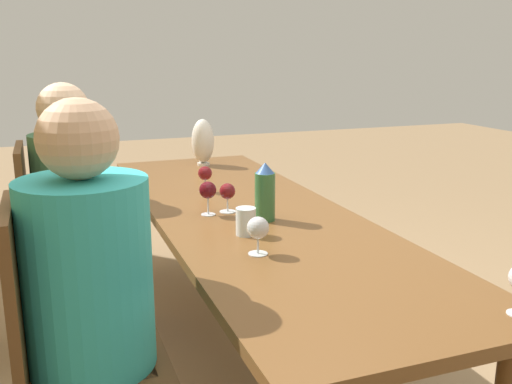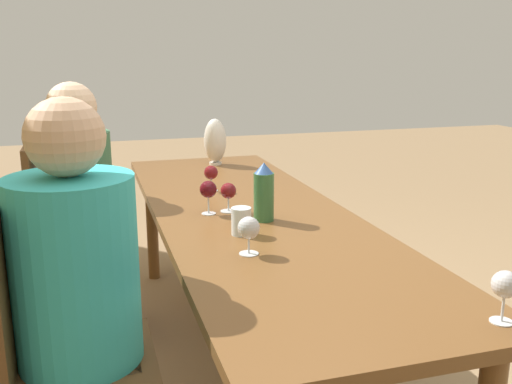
% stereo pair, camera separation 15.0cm
% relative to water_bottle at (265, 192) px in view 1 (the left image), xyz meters
% --- Properties ---
extents(ground_plane, '(14.00, 14.00, 0.00)m').
position_rel_water_bottle_xyz_m(ground_plane, '(0.14, 0.01, -0.85)').
color(ground_plane, '#937551').
extents(dining_table, '(2.55, 0.81, 0.73)m').
position_rel_water_bottle_xyz_m(dining_table, '(0.14, 0.01, -0.19)').
color(dining_table, brown).
rests_on(dining_table, ground_plane).
extents(water_bottle, '(0.08, 0.08, 0.24)m').
position_rel_water_bottle_xyz_m(water_bottle, '(0.00, 0.00, 0.00)').
color(water_bottle, '#336638').
rests_on(water_bottle, dining_table).
extents(water_tumbler, '(0.07, 0.07, 0.10)m').
position_rel_water_bottle_xyz_m(water_tumbler, '(-0.15, 0.13, -0.06)').
color(water_tumbler, silver).
rests_on(water_tumbler, dining_table).
extents(vase, '(0.13, 0.13, 0.28)m').
position_rel_water_bottle_xyz_m(vase, '(1.19, -0.07, 0.03)').
color(vase, silver).
rests_on(vase, dining_table).
extents(wine_glass_0, '(0.07, 0.07, 0.12)m').
position_rel_water_bottle_xyz_m(wine_glass_0, '(0.17, 0.10, -0.03)').
color(wine_glass_0, silver).
rests_on(wine_glass_0, dining_table).
extents(wine_glass_1, '(0.08, 0.08, 0.13)m').
position_rel_water_bottle_xyz_m(wine_glass_1, '(-0.36, 0.17, -0.03)').
color(wine_glass_1, silver).
rests_on(wine_glass_1, dining_table).
extents(wine_glass_2, '(0.07, 0.07, 0.14)m').
position_rel_water_bottle_xyz_m(wine_glass_2, '(0.15, 0.19, -0.01)').
color(wine_glass_2, silver).
rests_on(wine_glass_2, dining_table).
extents(wine_glass_3, '(0.07, 0.07, 0.13)m').
position_rel_water_bottle_xyz_m(wine_glass_3, '(0.55, 0.10, -0.03)').
color(wine_glass_3, silver).
rests_on(wine_glass_3, dining_table).
extents(chair_near, '(0.44, 0.44, 0.99)m').
position_rel_water_bottle_xyz_m(chair_near, '(-0.43, 0.80, -0.32)').
color(chair_near, brown).
rests_on(chair_near, ground_plane).
extents(chair_far, '(0.44, 0.44, 0.99)m').
position_rel_water_bottle_xyz_m(chair_far, '(0.63, 0.80, -0.32)').
color(chair_far, brown).
rests_on(chair_far, ground_plane).
extents(person_near, '(0.37, 0.37, 1.28)m').
position_rel_water_bottle_xyz_m(person_near, '(-0.43, 0.71, -0.17)').
color(person_near, '#2D2D38').
rests_on(person_near, ground_plane).
extents(person_far, '(0.33, 0.33, 1.27)m').
position_rel_water_bottle_xyz_m(person_far, '(0.63, 0.71, -0.16)').
color(person_far, '#2D2D38').
rests_on(person_far, ground_plane).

